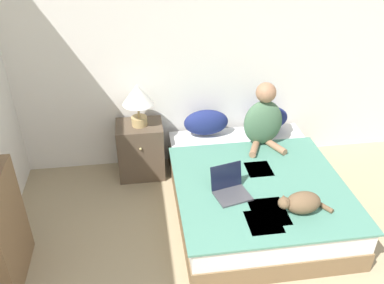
# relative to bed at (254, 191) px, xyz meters

# --- Properties ---
(wall_back) EXTENTS (5.48, 0.05, 2.55)m
(wall_back) POSITION_rel_bed_xyz_m (-0.11, 1.03, 1.07)
(wall_back) COLOR white
(wall_back) RESTS_ON ground_plane
(bed) EXTENTS (1.56, 1.91, 0.42)m
(bed) POSITION_rel_bed_xyz_m (0.00, 0.00, 0.00)
(bed) COLOR brown
(bed) RESTS_ON ground_plane
(pillow_near) EXTENTS (0.49, 0.23, 0.29)m
(pillow_near) POSITION_rel_bed_xyz_m (-0.34, 0.81, 0.36)
(pillow_near) COLOR navy
(pillow_near) RESTS_ON bed
(pillow_far) EXTENTS (0.49, 0.23, 0.29)m
(pillow_far) POSITION_rel_bed_xyz_m (0.34, 0.81, 0.36)
(pillow_far) COLOR navy
(pillow_far) RESTS_ON bed
(person_sitting) EXTENTS (0.41, 0.40, 0.70)m
(person_sitting) POSITION_rel_bed_xyz_m (0.21, 0.53, 0.51)
(person_sitting) COLOR #476B4C
(person_sitting) RESTS_ON bed
(cat_tabby) EXTENTS (0.48, 0.20, 0.19)m
(cat_tabby) POSITION_rel_bed_xyz_m (0.22, -0.59, 0.31)
(cat_tabby) COLOR brown
(cat_tabby) RESTS_ON bed
(laptop_open) EXTENTS (0.36, 0.35, 0.25)m
(laptop_open) POSITION_rel_bed_xyz_m (-0.31, -0.26, 0.27)
(laptop_open) COLOR #424247
(laptop_open) RESTS_ON bed
(nightstand) EXTENTS (0.49, 0.41, 0.62)m
(nightstand) POSITION_rel_bed_xyz_m (-1.08, 0.76, 0.10)
(nightstand) COLOR brown
(nightstand) RESTS_ON ground_plane
(table_lamp) EXTENTS (0.32, 0.32, 0.46)m
(table_lamp) POSITION_rel_bed_xyz_m (-1.07, 0.75, 0.74)
(table_lamp) COLOR tan
(table_lamp) RESTS_ON nightstand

